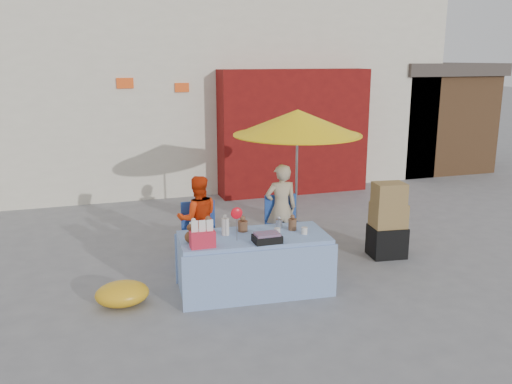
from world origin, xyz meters
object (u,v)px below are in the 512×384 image
object	(u,v)px
chair_left	(201,246)
vendor_orange	(198,219)
box_stack	(388,223)
umbrella	(298,123)
vendor_beige	(281,208)
chair_right	(284,237)
market_table	(253,262)

from	to	relation	value
chair_left	vendor_orange	world-z (taller)	vendor_orange
box_stack	umbrella	bearing A→B (deg)	141.89
vendor_orange	vendor_beige	distance (m)	1.25
umbrella	box_stack	world-z (taller)	umbrella
vendor_beige	chair_left	bearing A→B (deg)	10.04
vendor_orange	chair_left	bearing A→B (deg)	94.36
chair_right	market_table	bearing A→B (deg)	-123.25
market_table	chair_left	xyz separation A→B (m)	(-0.42, 1.09, -0.11)
market_table	box_stack	world-z (taller)	market_table
chair_right	box_stack	world-z (taller)	box_stack
chair_left	vendor_orange	xyz separation A→B (m)	(-0.00, 0.13, 0.36)
chair_left	box_stack	size ratio (longest dim) A/B	0.77
market_table	umbrella	xyz separation A→B (m)	(1.13, 1.38, 1.53)
chair_right	vendor_orange	world-z (taller)	vendor_orange
vendor_beige	box_stack	xyz separation A→B (m)	(1.38, -0.70, -0.15)
vendor_orange	box_stack	xyz separation A→B (m)	(2.63, -0.70, -0.11)
vendor_beige	box_stack	world-z (taller)	vendor_beige
chair_right	chair_left	bearing A→B (deg)	-176.10
vendor_orange	vendor_beige	bearing A→B (deg)	-176.10
vendor_orange	umbrella	world-z (taller)	umbrella
vendor_beige	market_table	bearing A→B (deg)	59.92
vendor_beige	box_stack	size ratio (longest dim) A/B	1.20
chair_left	chair_right	world-z (taller)	same
chair_right	umbrella	size ratio (longest dim) A/B	0.41
vendor_orange	umbrella	bearing A→B (deg)	-170.57
market_table	vendor_orange	xyz separation A→B (m)	(-0.42, 1.23, 0.25)
market_table	umbrella	distance (m)	2.34
vendor_beige	umbrella	bearing A→B (deg)	-149.53
market_table	chair_right	world-z (taller)	market_table
chair_right	vendor_orange	xyz separation A→B (m)	(-1.25, 0.13, 0.36)
umbrella	box_stack	distance (m)	1.95
market_table	chair_left	bearing A→B (deg)	115.67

